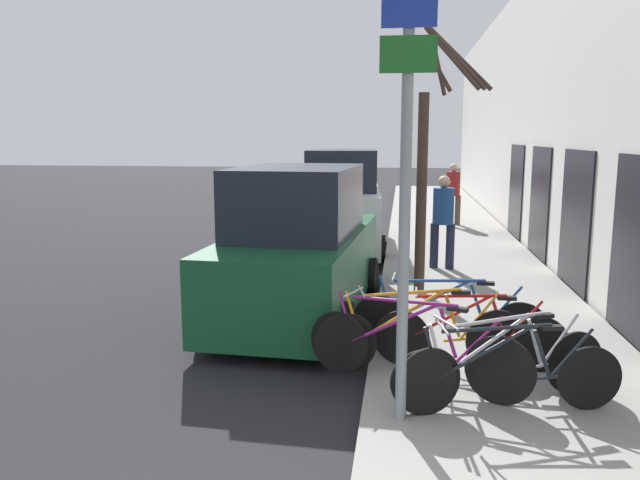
% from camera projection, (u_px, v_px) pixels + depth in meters
% --- Properties ---
extents(ground_plane, '(80.00, 80.00, 0.00)m').
position_uv_depth(ground_plane, '(341.00, 258.00, 13.95)').
color(ground_plane, black).
extents(sidewalk_curb, '(3.20, 32.00, 0.15)m').
position_uv_depth(sidewalk_curb, '(450.00, 237.00, 16.34)').
color(sidewalk_curb, gray).
rests_on(sidewalk_curb, ground).
extents(building_facade, '(0.23, 32.00, 6.50)m').
position_uv_depth(building_facade, '(526.00, 115.00, 15.51)').
color(building_facade, silver).
rests_on(building_facade, ground).
extents(signpost, '(0.47, 0.12, 3.85)m').
position_uv_depth(signpost, '(405.00, 190.00, 5.36)').
color(signpost, gray).
rests_on(signpost, sidewalk_curb).
extents(bicycle_0, '(2.17, 0.56, 0.86)m').
position_uv_depth(bicycle_0, '(507.00, 374.00, 5.80)').
color(bicycle_0, black).
rests_on(bicycle_0, sidewalk_curb).
extents(bicycle_1, '(2.07, 0.97, 0.89)m').
position_uv_depth(bicycle_1, '(505.00, 366.00, 5.97)').
color(bicycle_1, black).
rests_on(bicycle_1, sidewalk_curb).
extents(bicycle_2, '(2.26, 0.91, 0.94)m').
position_uv_depth(bicycle_2, '(414.00, 350.00, 6.36)').
color(bicycle_2, black).
rests_on(bicycle_2, sidewalk_curb).
extents(bicycle_3, '(2.31, 0.60, 0.94)m').
position_uv_depth(bicycle_3, '(422.00, 336.00, 6.79)').
color(bicycle_3, black).
rests_on(bicycle_3, sidewalk_curb).
extents(bicycle_4, '(2.13, 0.44, 0.86)m').
position_uv_depth(bicycle_4, '(470.00, 336.00, 6.90)').
color(bicycle_4, black).
rests_on(bicycle_4, sidewalk_curb).
extents(bicycle_5, '(2.30, 0.44, 0.93)m').
position_uv_depth(bicycle_5, '(448.00, 322.00, 7.33)').
color(bicycle_5, black).
rests_on(bicycle_5, sidewalk_curb).
extents(parked_car_0, '(2.23, 4.78, 2.27)m').
position_uv_depth(parked_car_0, '(299.00, 250.00, 9.32)').
color(parked_car_0, '#144728').
rests_on(parked_car_0, ground).
extents(parked_car_1, '(2.16, 4.62, 2.39)m').
position_uv_depth(parked_car_1, '(342.00, 206.00, 14.66)').
color(parked_car_1, silver).
rests_on(parked_car_1, ground).
extents(pedestrian_near, '(0.46, 0.40, 1.81)m').
position_uv_depth(pedestrian_near, '(443.00, 215.00, 12.02)').
color(pedestrian_near, '#1E2338').
rests_on(pedestrian_near, sidewalk_curb).
extents(pedestrian_far, '(0.46, 0.39, 1.76)m').
position_uv_depth(pedestrian_far, '(453.00, 190.00, 17.96)').
color(pedestrian_far, '#4C3D2D').
rests_on(pedestrian_far, sidewalk_curb).
extents(street_tree, '(1.08, 1.41, 4.49)m').
position_uv_depth(street_tree, '(428.00, 162.00, 9.94)').
color(street_tree, '#3D2D23').
rests_on(street_tree, sidewalk_curb).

